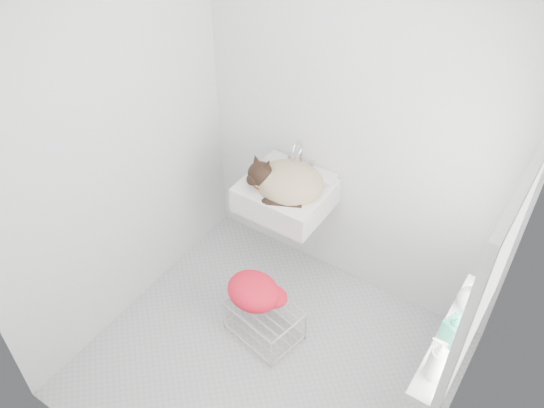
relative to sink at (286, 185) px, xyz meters
The scene contains 15 objects.
floor 1.18m from the sink, 64.74° to the right, with size 2.20×2.00×0.02m, color #B5B5B5.
back_wall 0.59m from the sink, 36.67° to the left, with size 2.20×0.02×2.50m, color silver.
right_wall 1.68m from the sink, 27.05° to the right, with size 0.02×2.00×2.50m, color silver.
left_wall 1.13m from the sink, 135.42° to the right, with size 0.02×2.00×2.50m, color silver.
window_glass 1.61m from the sink, 20.63° to the right, with size 0.01×0.80×1.00m, color white.
window_frame 1.60m from the sink, 20.83° to the right, with size 0.04×0.90×1.10m, color white.
windowsill 1.46m from the sink, 21.67° to the right, with size 0.16×0.88×0.04m, color white.
sink is the anchor object (origin of this frame).
faucet 0.23m from the sink, 90.00° to the left, with size 0.21×0.15×0.21m, color silver, non-canonical shape.
cat 0.05m from the sink, 58.23° to the right, with size 0.52×0.46×0.30m.
wire_rack 0.91m from the sink, 70.59° to the right, with size 0.46×0.32×0.28m, color silver.
towel 0.77m from the sink, 79.53° to the right, with size 0.38×0.27×0.16m, color #F82F03.
bottle_a 1.58m from the sink, 31.26° to the right, with size 0.08×0.08×0.22m, color white.
bottle_b 1.47m from the sink, 23.49° to the right, with size 0.10×0.10×0.21m, color teal.
bottle_c 1.39m from the sink, 13.81° to the right, with size 0.14×0.14×0.18m, color silver.
Camera 1 is at (1.19, -1.74, 3.20)m, focal length 37.17 mm.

